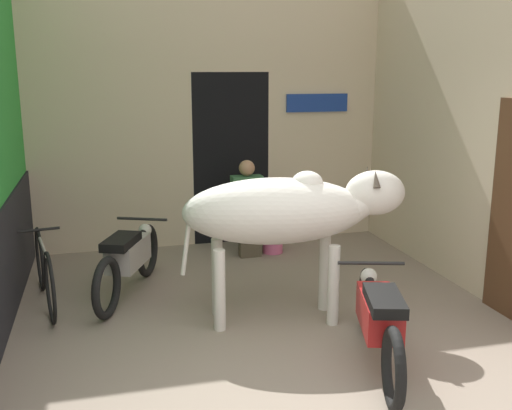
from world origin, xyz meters
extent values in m
plane|color=gray|center=(0.00, 0.00, 0.00)|extent=(30.00, 30.00, 0.00)
cube|color=black|center=(-2.35, 2.04, 0.56)|extent=(0.03, 4.08, 1.12)
cube|color=beige|center=(0.00, 4.17, 3.16)|extent=(4.71, 0.18, 1.67)
cube|color=beige|center=(-1.30, 4.17, 1.16)|extent=(2.11, 0.18, 2.32)
cube|color=beige|center=(1.58, 4.17, 1.16)|extent=(1.55, 0.18, 2.32)
cube|color=black|center=(0.28, 4.53, 1.16)|extent=(1.05, 0.90, 2.32)
cube|color=navy|center=(1.49, 4.06, 1.90)|extent=(0.88, 0.03, 0.24)
cube|color=beige|center=(2.45, 2.04, 2.00)|extent=(0.18, 4.08, 3.99)
ellipsoid|color=silver|center=(0.11, 1.38, 1.08)|extent=(1.80, 0.88, 0.62)
ellipsoid|color=silver|center=(0.41, 1.34, 1.33)|extent=(0.33, 0.30, 0.23)
cylinder|color=silver|center=(0.89, 1.28, 1.13)|extent=(0.45, 0.35, 0.41)
ellipsoid|color=silver|center=(1.05, 1.26, 1.22)|extent=(0.62, 0.44, 0.43)
cylinder|color=silver|center=(-0.71, 1.49, 0.83)|extent=(0.15, 0.06, 0.70)
cylinder|color=silver|center=(0.66, 1.49, 0.39)|extent=(0.11, 0.11, 0.77)
cylinder|color=silver|center=(0.61, 1.13, 0.39)|extent=(0.11, 0.11, 0.77)
cylinder|color=silver|center=(-0.40, 1.63, 0.39)|extent=(0.11, 0.11, 0.77)
cylinder|color=silver|center=(-0.45, 1.28, 0.39)|extent=(0.11, 0.11, 0.77)
cone|color=#473D33|center=(1.03, 1.41, 1.39)|extent=(0.09, 0.14, 0.18)
cone|color=#473D33|center=(0.99, 1.12, 1.39)|extent=(0.09, 0.14, 0.18)
torus|color=black|center=(0.49, -0.32, 0.30)|extent=(0.25, 0.60, 0.60)
torus|color=black|center=(0.84, 0.89, 0.30)|extent=(0.25, 0.60, 0.60)
cube|color=maroon|center=(0.67, 0.29, 0.46)|extent=(0.46, 0.74, 0.28)
cube|color=black|center=(0.61, 0.11, 0.64)|extent=(0.41, 0.60, 0.09)
cylinder|color=black|center=(0.80, 0.76, 0.71)|extent=(0.57, 0.19, 0.03)
sphere|color=silver|center=(0.83, 0.84, 0.56)|extent=(0.15, 0.15, 0.15)
torus|color=black|center=(-1.45, 1.82, 0.31)|extent=(0.31, 0.60, 0.61)
torus|color=black|center=(-0.98, 2.94, 0.31)|extent=(0.31, 0.60, 0.61)
cube|color=#9E9993|center=(-1.21, 2.38, 0.47)|extent=(0.52, 0.73, 0.28)
cube|color=black|center=(-1.28, 2.21, 0.65)|extent=(0.45, 0.60, 0.09)
cylinder|color=black|center=(-1.03, 2.82, 0.72)|extent=(0.55, 0.26, 0.03)
sphere|color=silver|center=(-0.99, 2.90, 0.56)|extent=(0.15, 0.15, 0.15)
torus|color=black|center=(-1.97, 1.84, 0.35)|extent=(0.16, 0.69, 0.70)
torus|color=black|center=(-2.14, 2.79, 0.35)|extent=(0.16, 0.69, 0.70)
cylinder|color=#B7B2A8|center=(-2.06, 2.32, 0.63)|extent=(0.17, 0.79, 0.03)
cylinder|color=black|center=(-2.13, 2.71, 0.70)|extent=(0.44, 0.11, 0.03)
cube|color=brown|center=(0.36, 3.36, 0.21)|extent=(0.28, 0.14, 0.42)
cube|color=brown|center=(0.36, 3.45, 0.47)|extent=(0.28, 0.32, 0.11)
cube|color=#386B42|center=(0.36, 3.52, 0.75)|extent=(0.40, 0.20, 0.55)
sphere|color=tan|center=(0.36, 3.52, 1.13)|extent=(0.20, 0.20, 0.20)
cylinder|color=#DB6093|center=(0.69, 3.45, 0.19)|extent=(0.26, 0.26, 0.39)
cylinder|color=#DB6093|center=(0.69, 3.45, 0.41)|extent=(0.38, 0.38, 0.04)
camera|label=1|loc=(-1.42, -3.81, 2.38)|focal=42.00mm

